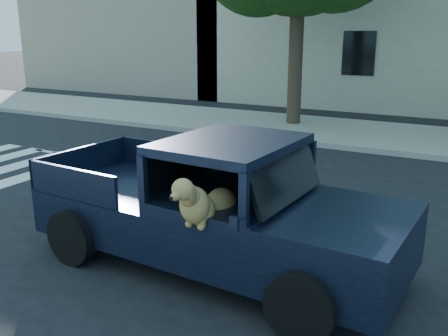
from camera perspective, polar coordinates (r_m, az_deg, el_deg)
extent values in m
plane|color=black|center=(6.43, 10.65, -13.10)|extent=(120.00, 120.00, 0.00)
cube|color=gray|center=(15.01, 21.75, 3.00)|extent=(60.00, 4.00, 0.15)
cylinder|color=#332619|center=(16.06, 8.18, 12.37)|extent=(0.44, 0.44, 4.40)
cube|color=tan|center=(27.53, -9.05, 17.36)|extent=(12.00, 6.00, 8.00)
cube|color=black|center=(6.60, -1.02, -6.35)|extent=(5.00, 2.16, 0.62)
cube|color=black|center=(5.77, 13.74, -6.02)|extent=(1.52, 1.96, 0.15)
cube|color=black|center=(6.15, 0.78, 2.77)|extent=(1.56, 1.89, 0.11)
cube|color=black|center=(5.89, 7.13, -1.24)|extent=(0.33, 1.63, 0.53)
cube|color=black|center=(5.99, 0.19, -6.84)|extent=(0.55, 0.55, 0.36)
cube|color=black|center=(4.96, 1.18, -6.35)|extent=(0.10, 0.05, 0.15)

